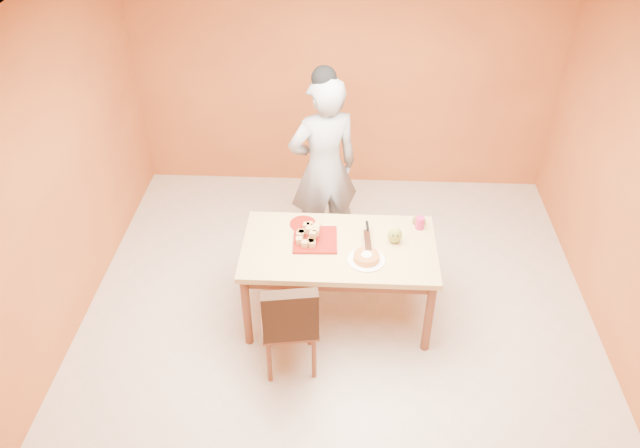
{
  "coord_description": "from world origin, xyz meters",
  "views": [
    {
      "loc": [
        0.03,
        -3.71,
        3.97
      ],
      "look_at": [
        -0.16,
        0.3,
        0.98
      ],
      "focal_mm": 35.0,
      "sensor_mm": 36.0,
      "label": 1
    }
  ],
  "objects_px": {
    "pastry_platter": "(315,240)",
    "red_dinner_plate": "(303,224)",
    "dining_chair": "(289,321)",
    "person": "(324,169)",
    "sponge_cake": "(366,257)",
    "checker_tin": "(419,221)",
    "dining_table": "(339,255)",
    "magenta_glass": "(420,223)",
    "egg_ornament": "(395,235)"
  },
  "relations": [
    {
      "from": "pastry_platter",
      "to": "red_dinner_plate",
      "type": "bearing_deg",
      "value": 117.67
    },
    {
      "from": "person",
      "to": "egg_ornament",
      "type": "height_order",
      "value": "person"
    },
    {
      "from": "pastry_platter",
      "to": "dining_table",
      "type": "bearing_deg",
      "value": -16.29
    },
    {
      "from": "person",
      "to": "dining_table",
      "type": "bearing_deg",
      "value": 78.47
    },
    {
      "from": "sponge_cake",
      "to": "magenta_glass",
      "type": "bearing_deg",
      "value": 44.72
    },
    {
      "from": "checker_tin",
      "to": "dining_chair",
      "type": "bearing_deg",
      "value": -137.58
    },
    {
      "from": "dining_table",
      "to": "person",
      "type": "relative_size",
      "value": 0.87
    },
    {
      "from": "magenta_glass",
      "to": "checker_tin",
      "type": "bearing_deg",
      "value": 90.0
    },
    {
      "from": "egg_ornament",
      "to": "dining_chair",
      "type": "bearing_deg",
      "value": -134.82
    },
    {
      "from": "pastry_platter",
      "to": "magenta_glass",
      "type": "distance_m",
      "value": 0.91
    },
    {
      "from": "egg_ornament",
      "to": "red_dinner_plate",
      "type": "bearing_deg",
      "value": 170.43
    },
    {
      "from": "person",
      "to": "red_dinner_plate",
      "type": "height_order",
      "value": "person"
    },
    {
      "from": "magenta_glass",
      "to": "egg_ornament",
      "type": "bearing_deg",
      "value": -136.95
    },
    {
      "from": "person",
      "to": "magenta_glass",
      "type": "xyz_separation_m",
      "value": [
        0.85,
        -0.65,
        -0.11
      ]
    },
    {
      "from": "pastry_platter",
      "to": "checker_tin",
      "type": "bearing_deg",
      "value": 18.27
    },
    {
      "from": "dining_chair",
      "to": "checker_tin",
      "type": "distance_m",
      "value": 1.45
    },
    {
      "from": "person",
      "to": "egg_ornament",
      "type": "xyz_separation_m",
      "value": [
        0.62,
        -0.86,
        -0.09
      ]
    },
    {
      "from": "sponge_cake",
      "to": "dining_table",
      "type": "bearing_deg",
      "value": 141.16
    },
    {
      "from": "red_dinner_plate",
      "to": "sponge_cake",
      "type": "xyz_separation_m",
      "value": [
        0.54,
        -0.46,
        0.03
      ]
    },
    {
      "from": "dining_chair",
      "to": "egg_ornament",
      "type": "distance_m",
      "value": 1.12
    },
    {
      "from": "dining_table",
      "to": "pastry_platter",
      "type": "distance_m",
      "value": 0.23
    },
    {
      "from": "checker_tin",
      "to": "red_dinner_plate",
      "type": "bearing_deg",
      "value": -176.06
    },
    {
      "from": "dining_chair",
      "to": "person",
      "type": "relative_size",
      "value": 0.51
    },
    {
      "from": "pastry_platter",
      "to": "magenta_glass",
      "type": "bearing_deg",
      "value": 13.92
    },
    {
      "from": "dining_chair",
      "to": "pastry_platter",
      "type": "relative_size",
      "value": 2.64
    },
    {
      "from": "pastry_platter",
      "to": "dining_chair",
      "type": "bearing_deg",
      "value": -104.14
    },
    {
      "from": "red_dinner_plate",
      "to": "checker_tin",
      "type": "distance_m",
      "value": 1.0
    },
    {
      "from": "sponge_cake",
      "to": "egg_ornament",
      "type": "xyz_separation_m",
      "value": [
        0.24,
        0.25,
        0.04
      ]
    },
    {
      "from": "dining_table",
      "to": "magenta_glass",
      "type": "bearing_deg",
      "value": 22.19
    },
    {
      "from": "magenta_glass",
      "to": "red_dinner_plate",
      "type": "bearing_deg",
      "value": 179.78
    },
    {
      "from": "checker_tin",
      "to": "sponge_cake",
      "type": "bearing_deg",
      "value": -131.06
    },
    {
      "from": "checker_tin",
      "to": "pastry_platter",
      "type": "bearing_deg",
      "value": -161.73
    },
    {
      "from": "dining_table",
      "to": "dining_chair",
      "type": "distance_m",
      "value": 0.73
    },
    {
      "from": "pastry_platter",
      "to": "sponge_cake",
      "type": "xyz_separation_m",
      "value": [
        0.42,
        -0.24,
        0.03
      ]
    },
    {
      "from": "red_dinner_plate",
      "to": "dining_chair",
      "type": "bearing_deg",
      "value": -93.32
    },
    {
      "from": "dining_table",
      "to": "sponge_cake",
      "type": "height_order",
      "value": "sponge_cake"
    },
    {
      "from": "person",
      "to": "checker_tin",
      "type": "bearing_deg",
      "value": 123.86
    },
    {
      "from": "person",
      "to": "magenta_glass",
      "type": "bearing_deg",
      "value": 120.65
    },
    {
      "from": "person",
      "to": "red_dinner_plate",
      "type": "bearing_deg",
      "value": 55.19
    },
    {
      "from": "dining_table",
      "to": "person",
      "type": "xyz_separation_m",
      "value": [
        -0.17,
        0.93,
        0.26
      ]
    },
    {
      "from": "person",
      "to": "sponge_cake",
      "type": "height_order",
      "value": "person"
    },
    {
      "from": "sponge_cake",
      "to": "checker_tin",
      "type": "distance_m",
      "value": 0.7
    },
    {
      "from": "magenta_glass",
      "to": "checker_tin",
      "type": "distance_m",
      "value": 0.08
    },
    {
      "from": "pastry_platter",
      "to": "red_dinner_plate",
      "type": "relative_size",
      "value": 1.58
    },
    {
      "from": "pastry_platter",
      "to": "egg_ornament",
      "type": "bearing_deg",
      "value": 0.81
    },
    {
      "from": "dining_table",
      "to": "dining_chair",
      "type": "height_order",
      "value": "dining_chair"
    },
    {
      "from": "dining_chair",
      "to": "magenta_glass",
      "type": "bearing_deg",
      "value": 31.38
    },
    {
      "from": "person",
      "to": "pastry_platter",
      "type": "bearing_deg",
      "value": 66.02
    },
    {
      "from": "red_dinner_plate",
      "to": "magenta_glass",
      "type": "xyz_separation_m",
      "value": [
        1.0,
        -0.0,
        0.05
      ]
    },
    {
      "from": "pastry_platter",
      "to": "egg_ornament",
      "type": "distance_m",
      "value": 0.66
    }
  ]
}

